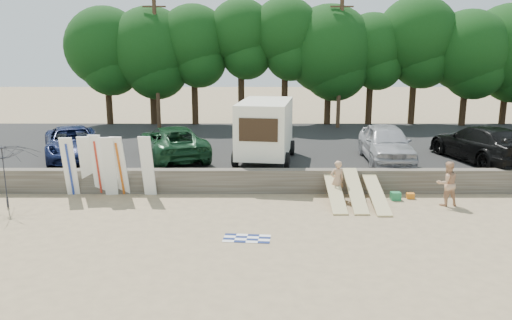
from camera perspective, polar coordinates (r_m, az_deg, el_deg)
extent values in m
plane|color=tan|center=(18.51, 10.90, -6.30)|extent=(120.00, 120.00, 0.00)
cube|color=#6B6356|center=(21.19, 9.47, -2.38)|extent=(44.00, 0.50, 1.00)
cube|color=#282828|center=(28.45, 7.04, 1.28)|extent=(44.00, 14.50, 0.70)
cylinder|color=#382616|center=(36.43, -16.47, 6.77)|extent=(0.44, 0.44, 3.57)
sphere|color=#134517|center=(36.26, -16.82, 12.26)|extent=(5.46, 5.46, 5.46)
cylinder|color=#382616|center=(35.69, -11.67, 6.82)|extent=(0.44, 0.44, 3.45)
sphere|color=#134517|center=(35.51, -11.92, 12.24)|extent=(5.80, 5.80, 5.80)
cylinder|color=#382616|center=(35.15, -7.01, 7.22)|extent=(0.44, 0.44, 3.85)
sphere|color=#134517|center=(35.00, -7.18, 13.37)|extent=(4.89, 4.89, 4.89)
cylinder|color=#382616|center=(34.93, -1.70, 7.58)|extent=(0.44, 0.44, 4.22)
sphere|color=#134517|center=(34.80, -1.74, 14.35)|extent=(4.54, 4.54, 4.54)
cylinder|color=#382616|center=(34.77, 3.29, 7.53)|extent=(0.44, 0.44, 4.21)
sphere|color=#134517|center=(34.64, 3.38, 14.33)|extent=(4.73, 4.73, 4.73)
cylinder|color=#382616|center=(35.30, 8.19, 6.88)|extent=(0.44, 0.44, 3.45)
sphere|color=#134517|center=(35.13, 8.37, 12.35)|extent=(6.09, 6.09, 6.09)
cylinder|color=#382616|center=(35.82, 12.82, 6.90)|extent=(0.44, 0.44, 3.59)
sphere|color=#134517|center=(35.65, 13.11, 12.51)|extent=(4.55, 4.55, 4.55)
cylinder|color=#382616|center=(36.58, 17.46, 7.07)|extent=(0.44, 0.44, 4.01)
sphere|color=#134517|center=(36.43, 17.88, 13.21)|extent=(5.54, 5.54, 5.54)
cylinder|color=#382616|center=(37.19, 22.64, 6.29)|extent=(0.44, 0.44, 3.40)
sphere|color=#134517|center=(37.02, 23.08, 11.39)|extent=(5.48, 5.48, 5.48)
cylinder|color=#382616|center=(38.98, 26.49, 6.20)|extent=(0.44, 0.44, 3.41)
sphere|color=#134517|center=(38.82, 26.99, 11.09)|extent=(6.30, 6.30, 6.30)
cylinder|color=#473321|center=(33.82, -11.31, 11.23)|extent=(0.26, 0.26, 9.00)
cube|color=#473321|center=(33.90, -11.57, 16.81)|extent=(1.50, 0.10, 0.10)
cylinder|color=#473321|center=(33.63, 9.59, 11.29)|extent=(0.26, 0.26, 9.00)
cube|color=#473321|center=(33.71, 9.80, 16.90)|extent=(1.50, 0.10, 0.10)
cube|color=white|center=(23.45, 1.04, 3.80)|extent=(2.85, 4.73, 2.45)
cube|color=black|center=(21.21, 0.26, 3.45)|extent=(1.66, 0.29, 1.00)
cylinder|color=black|center=(22.46, -2.41, 0.14)|extent=(0.33, 0.76, 0.74)
cylinder|color=black|center=(22.14, 3.55, -0.05)|extent=(0.33, 0.76, 0.74)
cylinder|color=black|center=(25.24, -1.18, 1.57)|extent=(0.33, 0.76, 0.74)
cylinder|color=black|center=(24.97, 4.12, 1.41)|extent=(0.33, 0.76, 0.74)
imported|color=#141D46|center=(25.77, -20.24, 1.87)|extent=(4.34, 5.92, 1.50)
imported|color=#14381F|center=(24.44, -9.49, 2.03)|extent=(4.44, 6.24, 1.58)
imported|color=#B1B0B6|center=(24.23, 14.62, 1.88)|extent=(2.27, 5.18, 1.74)
imported|color=black|center=(25.67, 24.35, 1.72)|extent=(3.62, 6.27, 1.71)
cube|color=white|center=(21.50, -20.53, -0.72)|extent=(0.60, 0.82, 2.52)
cube|color=white|center=(21.53, -18.80, -0.58)|extent=(0.62, 0.85, 2.51)
cube|color=white|center=(21.32, -17.62, -0.54)|extent=(0.53, 0.55, 2.57)
cube|color=white|center=(20.94, -16.43, -0.75)|extent=(0.60, 0.77, 2.53)
cube|color=white|center=(20.96, -15.28, -0.67)|extent=(0.58, 0.76, 2.53)
cube|color=white|center=(20.61, -12.31, -0.71)|extent=(0.55, 0.67, 2.55)
cube|color=#D2BF84|center=(19.70, 9.02, -3.67)|extent=(0.56, 2.90, 0.90)
cube|color=#D2BF84|center=(19.77, 11.27, -3.40)|extent=(0.56, 2.84, 1.10)
cube|color=#D2BF84|center=(19.84, 13.59, -3.81)|extent=(0.56, 2.91, 0.87)
imported|color=tan|center=(20.15, 9.25, -2.29)|extent=(0.66, 0.51, 1.59)
imported|color=tan|center=(20.49, 21.00, -2.52)|extent=(0.93, 0.77, 1.74)
cube|color=#23834C|center=(20.74, 15.66, -4.00)|extent=(0.39, 0.31, 0.32)
cube|color=orange|center=(21.12, 17.23, -3.94)|extent=(0.33, 0.28, 0.22)
plane|color=white|center=(16.13, -1.05, -8.95)|extent=(1.63, 1.63, 0.00)
imported|color=black|center=(20.88, -26.90, -1.73)|extent=(3.26, 3.30, 2.49)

